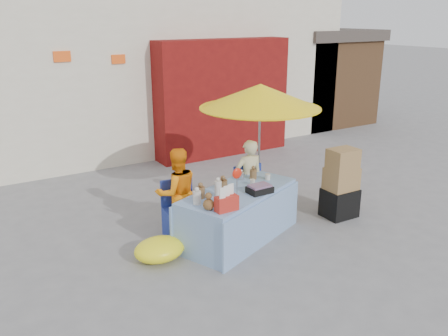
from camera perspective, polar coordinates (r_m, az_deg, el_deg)
ground at (r=6.74m, az=2.81°, el=-9.45°), size 80.00×80.00×0.00m
backdrop at (r=13.03m, az=-14.94°, el=17.40°), size 14.00×8.00×7.80m
market_table at (r=6.83m, az=1.67°, el=-5.53°), size 2.11×1.54×1.16m
chair_left at (r=6.90m, az=-5.04°, el=-6.47°), size 0.53×0.52×0.85m
chair_right at (r=7.49m, az=3.52°, el=-4.39°), size 0.53×0.52×0.85m
vendor_orange at (r=6.85m, az=-5.66°, el=-2.97°), size 0.69×0.57×1.33m
vendor_beige at (r=7.46m, az=2.97°, el=-1.35°), size 0.49×0.35×1.27m
umbrella at (r=7.44m, az=4.38°, el=8.55°), size 1.90×1.90×2.09m
box_stack at (r=7.73m, az=13.87°, el=-2.08°), size 0.52×0.43×1.13m
tarp_bundle at (r=6.39m, az=-7.78°, el=-9.67°), size 0.81×0.72×0.31m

